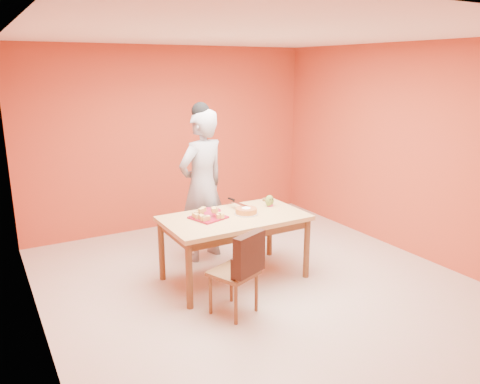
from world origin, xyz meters
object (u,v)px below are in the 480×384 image
egg_ornament (269,201)px  checker_tin (266,200)px  person (202,186)px  magenta_glass (270,202)px  pastry_platter (208,217)px  red_dinner_plate (210,211)px  dining_table (234,224)px  sponge_cake (246,211)px  dining_chair (234,271)px

egg_ornament → checker_tin: size_ratio=1.40×
person → magenta_glass: person is taller
pastry_platter → red_dinner_plate: (0.12, 0.21, -0.00)m
dining_table → red_dinner_plate: size_ratio=6.19×
sponge_cake → checker_tin: sponge_cake is taller
dining_table → sponge_cake: 0.21m
pastry_platter → sponge_cake: 0.45m
dining_table → sponge_cake: bearing=0.9°
dining_chair → magenta_glass: bearing=19.3°
egg_ornament → dining_table: bearing=-176.5°
dining_table → egg_ornament: size_ratio=11.54×
red_dinner_plate → egg_ornament: (0.72, -0.16, 0.06)m
dining_chair → magenta_glass: dining_chair is taller
dining_chair → egg_ornament: egg_ornament is taller
dining_chair → pastry_platter: bearing=60.9°
dining_chair → egg_ornament: size_ratio=6.35×
dining_table → red_dinner_plate: bearing=119.6°
dining_table → checker_tin: (0.66, 0.35, 0.11)m
magenta_glass → person: bearing=134.7°
person → checker_tin: bearing=133.0°
magenta_glass → checker_tin: size_ratio=0.98×
dining_table → pastry_platter: pastry_platter is taller
checker_tin → person: bearing=150.3°
pastry_platter → egg_ornament: size_ratio=2.41×
person → pastry_platter: (-0.25, -0.67, -0.18)m
pastry_platter → magenta_glass: (0.86, 0.05, 0.04)m
egg_ornament → magenta_glass: egg_ornament is taller
pastry_platter → red_dinner_plate: 0.24m
person → checker_tin: 0.82m
egg_ornament → checker_tin: 0.25m
sponge_cake → checker_tin: bearing=34.8°
dining_table → person: (-0.04, 0.75, 0.29)m
dining_table → person: bearing=93.2°
dining_chair → pastry_platter: dining_chair is taller
dining_table → red_dinner_plate: red_dinner_plate is taller
pastry_platter → dining_chair: bearing=-97.6°
person → checker_tin: person is taller
magenta_glass → checker_tin: bearing=68.4°
egg_ornament → magenta_glass: 0.02m
person → egg_ornament: bearing=116.8°
person → egg_ornament: size_ratio=13.75×
dining_chair → pastry_platter: 0.85m
magenta_glass → egg_ornament: bearing=-179.8°
person → dining_chair: bearing=59.0°
sponge_cake → magenta_glass: magenta_glass is taller
red_dinner_plate → magenta_glass: size_ratio=2.68×
sponge_cake → magenta_glass: 0.43m
pastry_platter → checker_tin: size_ratio=3.39×
person → red_dinner_plate: bearing=57.6°
sponge_cake → magenta_glass: size_ratio=2.57×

